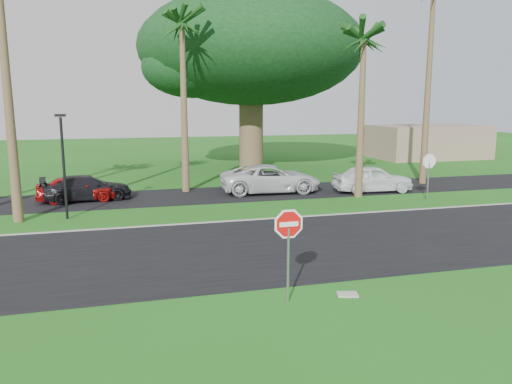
{
  "coord_description": "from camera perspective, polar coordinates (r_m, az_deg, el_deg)",
  "views": [
    {
      "loc": [
        -3.5,
        -14.66,
        5.15
      ],
      "look_at": [
        1.32,
        3.21,
        1.8
      ],
      "focal_mm": 35.0,
      "sensor_mm": 36.0,
      "label": 1
    }
  ],
  "objects": [
    {
      "name": "palm_center",
      "position": [
        29.15,
        -8.47,
        18.07
      ],
      "size": [
        5.0,
        5.0,
        10.5
      ],
      "color": "brown",
      "rests_on": "ground"
    },
    {
      "name": "curb",
      "position": [
        21.62,
        -5.34,
        -3.48
      ],
      "size": [
        120.0,
        0.12,
        0.06
      ],
      "primitive_type": "cube",
      "color": "gray",
      "rests_on": "ground"
    },
    {
      "name": "ground",
      "position": [
        15.93,
        -1.58,
        -8.61
      ],
      "size": [
        120.0,
        120.0,
        0.0
      ],
      "primitive_type": "plane",
      "color": "#215916",
      "rests_on": "ground"
    },
    {
      "name": "canopy_tree",
      "position": [
        38.06,
        -0.58,
        15.99
      ],
      "size": [
        16.5,
        16.5,
        13.12
      ],
      "color": "brown",
      "rests_on": "ground"
    },
    {
      "name": "car_red",
      "position": [
        27.66,
        -19.78,
        0.36
      ],
      "size": [
        4.12,
        1.88,
        1.37
      ],
      "primitive_type": "imported",
      "rotation": [
        0.0,
        0.0,
        1.64
      ],
      "color": "maroon",
      "rests_on": "ground"
    },
    {
      "name": "streetlight_right",
      "position": [
        23.43,
        -21.16,
        3.45
      ],
      "size": [
        0.45,
        0.25,
        4.64
      ],
      "color": "black",
      "rests_on": "ground"
    },
    {
      "name": "building_far",
      "position": [
        49.22,
        19.02,
        5.46
      ],
      "size": [
        10.0,
        6.0,
        3.0
      ],
      "primitive_type": "cube",
      "color": "gray",
      "rests_on": "ground"
    },
    {
      "name": "car_pickup",
      "position": [
        29.52,
        13.18,
        1.47
      ],
      "size": [
        4.66,
        2.14,
        1.55
      ],
      "primitive_type": "imported",
      "rotation": [
        0.0,
        0.0,
        1.5
      ],
      "color": "white",
      "rests_on": "ground"
    },
    {
      "name": "stop_sign_near",
      "position": [
        12.78,
        3.73,
        -5.08
      ],
      "size": [
        1.05,
        0.07,
        2.62
      ],
      "color": "gray",
      "rests_on": "ground"
    },
    {
      "name": "parking_strip",
      "position": [
        27.86,
        -7.61,
        -0.46
      ],
      "size": [
        120.0,
        5.0,
        0.02
      ],
      "primitive_type": "cube",
      "color": "black",
      "rests_on": "ground"
    },
    {
      "name": "car_dark",
      "position": [
        27.75,
        -18.76,
        0.41
      ],
      "size": [
        4.77,
        2.47,
        1.32
      ],
      "primitive_type": "imported",
      "rotation": [
        0.0,
        0.0,
        1.71
      ],
      "color": "black",
      "rests_on": "ground"
    },
    {
      "name": "car_minivan",
      "position": [
        28.6,
        1.67,
        1.5
      ],
      "size": [
        5.87,
        2.98,
        1.59
      ],
      "primitive_type": "imported",
      "rotation": [
        0.0,
        0.0,
        1.51
      ],
      "color": "silver",
      "rests_on": "ground"
    },
    {
      "name": "stop_sign_far",
      "position": [
        27.66,
        19.16,
        2.68
      ],
      "size": [
        1.05,
        0.07,
        2.62
      ],
      "rotation": [
        0.0,
        0.0,
        3.14
      ],
      "color": "gray",
      "rests_on": "ground"
    },
    {
      "name": "road",
      "position": [
        17.78,
        -3.1,
        -6.56
      ],
      "size": [
        120.0,
        8.0,
        0.02
      ],
      "primitive_type": "cube",
      "color": "black",
      "rests_on": "ground"
    },
    {
      "name": "utility_slab",
      "position": [
        13.96,
        10.42,
        -11.44
      ],
      "size": [
        0.62,
        0.48,
        0.06
      ],
      "primitive_type": "cube",
      "rotation": [
        0.0,
        0.0,
        -0.26
      ],
      "color": "#9D9D95",
      "rests_on": "ground"
    },
    {
      "name": "palm_right_near",
      "position": [
        27.81,
        12.22,
        16.32
      ],
      "size": [
        5.0,
        5.0,
        9.5
      ],
      "color": "brown",
      "rests_on": "ground"
    }
  ]
}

